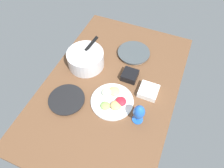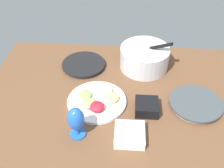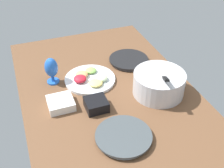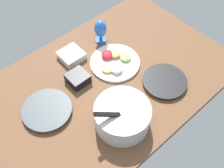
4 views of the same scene
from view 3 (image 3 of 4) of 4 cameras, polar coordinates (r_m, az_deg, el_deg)
name	(u,v)px [view 3 (image 3 of 4)]	position (r cm, az deg, el deg)	size (l,w,h in cm)	color
ground_plane	(107,93)	(176.40, -0.95, -1.77)	(160.00, 104.00, 4.00)	brown
dinner_plate_left	(129,60)	(201.80, 3.39, 4.84)	(27.76, 27.76, 2.63)	#4C4C51
dinner_plate_right	(124,137)	(144.69, 2.35, -10.59)	(28.93, 28.93, 2.93)	silver
mixing_bowl	(159,83)	(170.91, 9.43, 0.25)	(31.43, 30.81, 21.19)	silver
fruit_platter	(90,79)	(182.45, -4.52, 1.08)	(32.63, 32.63, 5.60)	silver
hurricane_glass_blue	(51,69)	(180.13, -12.13, 3.06)	(8.31, 8.31, 17.60)	blue
square_bowl_white	(61,103)	(164.29, -10.31, -3.75)	(14.50, 14.50, 4.89)	white
square_bowl_black	(96,104)	(160.17, -3.20, -4.02)	(12.25, 12.25, 6.08)	black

